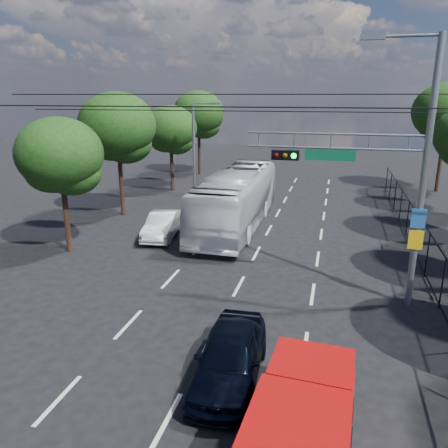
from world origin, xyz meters
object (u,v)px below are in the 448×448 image
(navy_hatchback, at_px, (230,356))
(white_van, at_px, (163,225))
(signal_mast, at_px, (388,164))
(white_bus, at_px, (237,199))
(red_pickup, at_px, (302,428))

(navy_hatchback, bearing_deg, white_van, 116.97)
(navy_hatchback, relative_size, white_van, 1.03)
(signal_mast, height_order, white_bus, signal_mast)
(red_pickup, bearing_deg, white_van, 122.12)
(white_bus, bearing_deg, white_van, -139.11)
(signal_mast, relative_size, red_pickup, 1.77)
(red_pickup, bearing_deg, navy_hatchback, 130.19)
(white_van, bearing_deg, red_pickup, -65.68)
(signal_mast, distance_m, navy_hatchback, 8.64)
(signal_mast, xyz_separation_m, red_pickup, (-2.04, -8.62, -4.20))
(navy_hatchback, distance_m, white_bus, 14.78)
(signal_mast, distance_m, white_van, 12.86)
(red_pickup, height_order, white_van, red_pickup)
(signal_mast, xyz_separation_m, white_bus, (-7.28, 8.35, -3.56))
(signal_mast, height_order, navy_hatchback, signal_mast)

